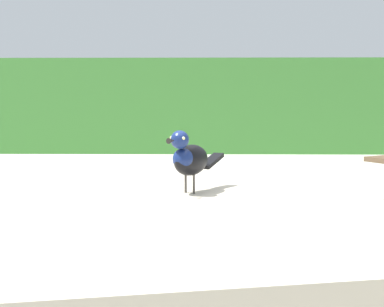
# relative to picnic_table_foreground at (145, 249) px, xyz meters

# --- Properties ---
(hedge_wall) EXTENTS (28.00, 1.67, 1.77)m
(hedge_wall) POSITION_rel_picnic_table_foreground_xyz_m (-0.02, 9.26, 0.33)
(hedge_wall) COLOR #428438
(hedge_wall) RESTS_ON ground
(picnic_table_foreground) EXTENTS (1.98, 2.01, 0.74)m
(picnic_table_foreground) POSITION_rel_picnic_table_foreground_xyz_m (0.00, 0.00, 0.00)
(picnic_table_foreground) COLOR #B2A893
(picnic_table_foreground) RESTS_ON ground
(bird_grackle) EXTENTS (0.17, 0.26, 0.18)m
(bird_grackle) POSITION_rel_picnic_table_foreground_xyz_m (0.14, -0.07, 0.29)
(bird_grackle) COLOR black
(bird_grackle) RESTS_ON picnic_table_foreground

